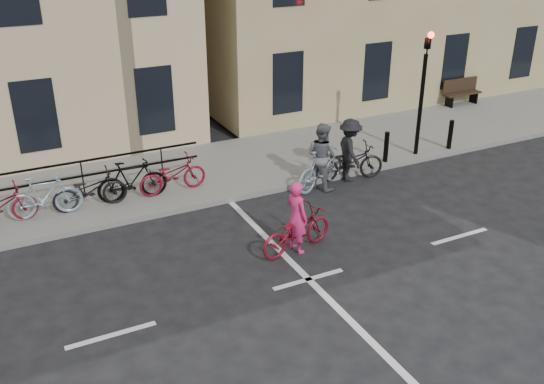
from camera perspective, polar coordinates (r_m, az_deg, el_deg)
name	(u,v)px	position (r m, az deg, el deg)	size (l,w,h in m)	color
ground	(309,279)	(12.44, 3.46, -8.22)	(120.00, 120.00, 0.00)	black
sidewalk	(57,200)	(16.46, -19.60, -0.72)	(46.00, 4.00, 0.15)	slate
traffic_light	(424,79)	(18.13, 14.09, 10.32)	(0.18, 0.30, 3.90)	black
bollard_east	(386,147)	(17.88, 10.70, 4.19)	(0.14, 0.14, 0.90)	black
bollard_west	(450,135)	(19.36, 16.43, 5.21)	(0.14, 0.14, 0.90)	black
bench	(461,91)	(24.14, 17.36, 9.09)	(1.60, 0.41, 0.97)	black
parked_bikes	(44,197)	(15.33, -20.64, -0.45)	(8.30, 1.23, 1.05)	black
cyclist_pink	(297,227)	(13.15, 2.33, -3.34)	(1.95, 1.01, 1.65)	maroon
cyclist_grey	(321,162)	(16.17, 4.67, 2.82)	(1.94, 1.19, 1.82)	#90ACBD
cyclist_dark	(349,156)	(16.75, 7.30, 3.33)	(2.07, 1.24, 1.76)	black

